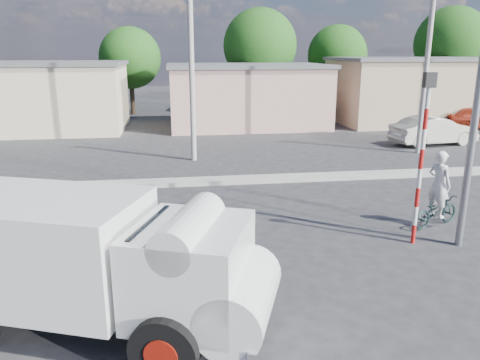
{
  "coord_description": "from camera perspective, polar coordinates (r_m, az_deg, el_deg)",
  "views": [
    {
      "loc": [
        -2.89,
        -9.09,
        4.84
      ],
      "look_at": [
        -1.07,
        3.6,
        1.3
      ],
      "focal_mm": 35.0,
      "sensor_mm": 36.0,
      "label": 1
    }
  ],
  "objects": [
    {
      "name": "ground_plane",
      "position": [
        10.7,
        8.6,
        -11.65
      ],
      "size": [
        120.0,
        120.0,
        0.0
      ],
      "primitive_type": "plane",
      "color": "#29292B",
      "rests_on": "ground"
    },
    {
      "name": "median",
      "position": [
        17.98,
        1.37,
        0.07
      ],
      "size": [
        40.0,
        0.8,
        0.16
      ],
      "primitive_type": "cube",
      "color": "#99968E",
      "rests_on": "ground"
    },
    {
      "name": "truck",
      "position": [
        8.5,
        -16.58,
        -9.5
      ],
      "size": [
        6.26,
        4.03,
        2.43
      ],
      "rotation": [
        0.0,
        0.0,
        -0.36
      ],
      "color": "black",
      "rests_on": "ground"
    },
    {
      "name": "bicycle",
      "position": [
        14.43,
        22.77,
        -3.52
      ],
      "size": [
        1.82,
        1.21,
        0.9
      ],
      "primitive_type": "imported",
      "rotation": [
        0.0,
        0.0,
        1.96
      ],
      "color": "#182A2A",
      "rests_on": "ground"
    },
    {
      "name": "cyclist",
      "position": [
        14.29,
        22.97,
        -1.62
      ],
      "size": [
        0.69,
        0.82,
        1.9
      ],
      "primitive_type": "imported",
      "rotation": [
        0.0,
        0.0,
        1.96
      ],
      "color": "white",
      "rests_on": "ground"
    },
    {
      "name": "car_cream",
      "position": [
        27.07,
        22.53,
        5.59
      ],
      "size": [
        4.8,
        2.28,
        1.52
      ],
      "primitive_type": "imported",
      "rotation": [
        0.0,
        0.0,
        1.72
      ],
      "color": "beige",
      "rests_on": "ground"
    },
    {
      "name": "car_red",
      "position": [
        33.8,
        27.15,
        6.77
      ],
      "size": [
        4.59,
        2.62,
        1.47
      ],
      "primitive_type": "imported",
      "rotation": [
        0.0,
        0.0,
        1.36
      ],
      "color": "#9C2915",
      "rests_on": "ground"
    },
    {
      "name": "traffic_pole",
      "position": [
        12.43,
        21.39,
        3.95
      ],
      "size": [
        0.28,
        0.18,
        4.36
      ],
      "color": "red",
      "rests_on": "ground"
    },
    {
      "name": "streetlight",
      "position": [
        12.47,
        27.05,
        14.37
      ],
      "size": [
        2.34,
        0.22,
        9.0
      ],
      "color": "slate",
      "rests_on": "ground"
    },
    {
      "name": "building_row",
      "position": [
        31.47,
        -0.88,
        10.49
      ],
      "size": [
        37.8,
        7.3,
        4.44
      ],
      "color": "beige",
      "rests_on": "ground"
    },
    {
      "name": "tree_row",
      "position": [
        39.02,
        7.45,
        15.48
      ],
      "size": [
        51.24,
        7.43,
        8.42
      ],
      "color": "#38281E",
      "rests_on": "ground"
    },
    {
      "name": "utility_poles",
      "position": [
        21.98,
        8.26,
        13.26
      ],
      "size": [
        35.4,
        0.24,
        8.0
      ],
      "color": "#99968E",
      "rests_on": "ground"
    }
  ]
}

